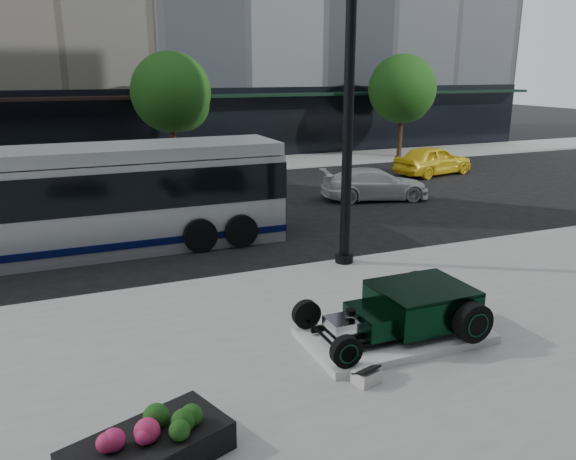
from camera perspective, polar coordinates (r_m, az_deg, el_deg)
name	(u,v)px	position (r m, az deg, el deg)	size (l,w,h in m)	color
ground	(235,252)	(15.89, -5.40, -2.21)	(120.00, 120.00, 0.00)	black
sidewalk_far	(151,171)	(29.20, -13.71, 5.89)	(70.00, 4.00, 0.12)	gray
street_trees	(174,95)	(28.10, -11.53, 13.26)	(29.80, 3.80, 5.70)	black
display_plinth	(395,335)	(10.77, 10.78, -10.43)	(3.40, 1.80, 0.15)	silver
hot_rod	(411,307)	(10.74, 12.42, -7.67)	(3.22, 2.00, 0.81)	black
info_plaque	(366,376)	(9.30, 7.94, -14.46)	(0.47, 0.40, 0.31)	silver
lamppost	(348,109)	(13.91, 6.16, 12.13)	(0.47, 0.47, 8.45)	black
flower_planter	(148,448)	(7.76, -14.03, -20.69)	(2.25, 1.65, 0.66)	black
transit_bus	(65,201)	(16.48, -21.70, 2.74)	(12.12, 2.88, 2.92)	#AAAFB4
white_sedan	(375,184)	(22.40, 8.82, 4.64)	(1.72, 4.22, 1.22)	silver
yellow_taxi	(433,160)	(28.34, 14.52, 6.88)	(1.68, 4.18, 1.43)	yellow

